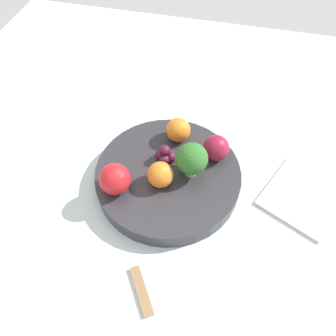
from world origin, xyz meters
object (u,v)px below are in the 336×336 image
broccoli (192,159)px  orange_front (177,130)px  napkin (302,196)px  apple_green (115,179)px  apple_red (216,148)px  bowl (168,177)px  orange_back (160,175)px  spoon (142,291)px  grape_cluster (165,155)px

broccoli → orange_front: (-0.08, -0.04, -0.02)m
napkin → apple_green: bearing=-76.1°
apple_red → broccoli: bearing=-37.4°
apple_red → apple_green: apple_green is taller
bowl → orange_back: (0.03, -0.01, 0.04)m
orange_front → broccoli: bearing=29.8°
broccoli → spoon: 0.23m
napkin → spoon: (0.23, -0.24, 0.00)m
apple_red → bowl: bearing=-54.5°
broccoli → apple_green: bearing=-61.9°
bowl → apple_red: size_ratio=5.53×
orange_front → apple_green: bearing=-28.4°
orange_back → orange_front: bearing=178.0°
bowl → apple_red: 0.10m
grape_cluster → napkin: (0.00, 0.26, -0.04)m
apple_red → orange_front: apple_red is taller
bowl → apple_red: (-0.06, 0.08, 0.04)m
apple_red → napkin: 0.18m
bowl → orange_front: 0.09m
apple_red → spoon: apple_red is taller
grape_cluster → orange_front: bearing=171.0°
apple_green → orange_front: (-0.14, 0.08, -0.00)m
apple_green → orange_back: bearing=112.7°
apple_red → grape_cluster: 0.10m
apple_red → napkin: (0.03, 0.17, -0.06)m
orange_back → napkin: orange_back is taller
apple_green → grape_cluster: bearing=141.2°
orange_front → bowl: bearing=2.3°
orange_back → napkin: size_ratio=0.26×
orange_back → grape_cluster: size_ratio=1.24×
apple_green → spoon: apple_green is taller
orange_front → grape_cluster: (0.06, -0.01, -0.01)m
apple_red → grape_cluster: apple_red is taller
spoon → apple_green: bearing=-149.9°
apple_red → apple_green: bearing=-54.4°
broccoli → grape_cluster: 0.06m
grape_cluster → apple_red: bearing=107.9°
bowl → apple_red: apple_red is taller
orange_front → orange_back: (0.11, -0.00, -0.00)m
bowl → orange_back: orange_back is taller
spoon → bowl: bearing=-177.6°
orange_back → spoon: 0.19m
spoon → orange_back: bearing=-175.0°
orange_front → napkin: bearing=76.7°
bowl → apple_green: apple_green is taller
bowl → spoon: bowl is taller
spoon → orange_front: bearing=-177.6°
orange_front → napkin: size_ratio=0.27×
bowl → napkin: (-0.02, 0.25, -0.01)m
broccoli → napkin: broccoli is taller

